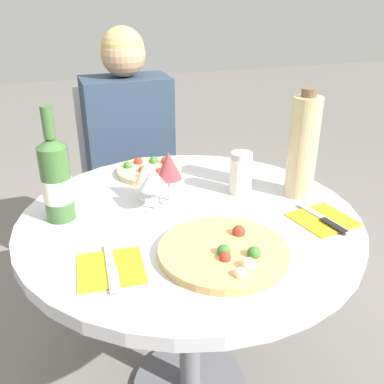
{
  "coord_description": "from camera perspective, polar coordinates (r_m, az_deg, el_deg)",
  "views": [
    {
      "loc": [
        -0.35,
        -1.02,
        1.28
      ],
      "look_at": [
        -0.01,
        -0.06,
        0.8
      ],
      "focal_mm": 40.0,
      "sensor_mm": 36.0,
      "label": 1
    }
  ],
  "objects": [
    {
      "name": "sugar_shaker",
      "position": [
        1.33,
        6.53,
        2.49
      ],
      "size": [
        0.07,
        0.07,
        0.13
      ],
      "color": "silver",
      "rests_on": "dining_table"
    },
    {
      "name": "wine_glass_back_left",
      "position": [
        1.28,
        -6.04,
        2.84
      ],
      "size": [
        0.07,
        0.07,
        0.13
      ],
      "color": "silver",
      "rests_on": "dining_table"
    },
    {
      "name": "chair_behind_diner",
      "position": [
        2.06,
        -8.37,
        0.69
      ],
      "size": [
        0.4,
        0.4,
        0.9
      ],
      "rotation": [
        0.0,
        0.0,
        3.14
      ],
      "color": "silver",
      "rests_on": "ground_plane"
    },
    {
      "name": "pizza_large",
      "position": [
        1.04,
        4.4,
        -7.93
      ],
      "size": [
        0.32,
        0.32,
        0.04
      ],
      "color": "tan",
      "rests_on": "dining_table"
    },
    {
      "name": "wine_glass_front_left",
      "position": [
        1.21,
        -5.15,
        1.69
      ],
      "size": [
        0.08,
        0.08,
        0.13
      ],
      "color": "silver",
      "rests_on": "dining_table"
    },
    {
      "name": "wine_glass_center",
      "position": [
        1.25,
        -3.15,
        3.44
      ],
      "size": [
        0.08,
        0.08,
        0.16
      ],
      "color": "silver",
      "rests_on": "dining_table"
    },
    {
      "name": "tall_carafe",
      "position": [
        1.32,
        14.56,
        5.84
      ],
      "size": [
        0.09,
        0.09,
        0.33
      ],
      "color": "tan",
      "rests_on": "dining_table"
    },
    {
      "name": "wine_bottle",
      "position": [
        1.21,
        -17.66,
        1.62
      ],
      "size": [
        0.08,
        0.08,
        0.32
      ],
      "color": "#38602D",
      "rests_on": "dining_table"
    },
    {
      "name": "pizza_small_far",
      "position": [
        1.49,
        -5.69,
        2.88
      ],
      "size": [
        0.22,
        0.22,
        0.05
      ],
      "color": "#E5C17F",
      "rests_on": "dining_table"
    },
    {
      "name": "place_setting_right",
      "position": [
        1.24,
        17.12,
        -3.53
      ],
      "size": [
        0.17,
        0.19,
        0.01
      ],
      "color": "gold",
      "rests_on": "dining_table"
    },
    {
      "name": "seated_diner",
      "position": [
        1.89,
        -7.61,
        1.22
      ],
      "size": [
        0.36,
        0.45,
        1.16
      ],
      "rotation": [
        0.0,
        0.0,
        3.14
      ],
      "color": "#28384C",
      "rests_on": "ground_plane"
    },
    {
      "name": "place_setting_left",
      "position": [
        1.01,
        -10.75,
        -10.04
      ],
      "size": [
        0.16,
        0.19,
        0.01
      ],
      "color": "gold",
      "rests_on": "dining_table"
    },
    {
      "name": "dining_table",
      "position": [
        1.28,
        -0.32,
        -7.27
      ],
      "size": [
        0.96,
        0.96,
        0.7
      ],
      "color": "slate",
      "rests_on": "ground_plane"
    }
  ]
}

